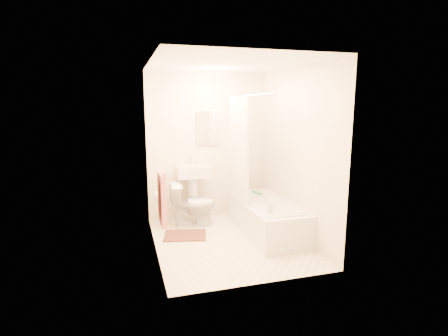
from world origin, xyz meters
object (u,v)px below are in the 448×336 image
object	(u,v)px
bath_mat	(185,235)
soap_bottle	(270,207)
sink	(193,191)
bathtub	(266,217)
toilet	(193,205)

from	to	relation	value
bath_mat	soap_bottle	distance (m)	1.34
sink	bathtub	distance (m)	1.30
bath_mat	soap_bottle	world-z (taller)	soap_bottle
toilet	sink	bearing A→B (deg)	-10.24
bathtub	toilet	bearing A→B (deg)	149.09
sink	soap_bottle	world-z (taller)	sink
sink	bathtub	bearing A→B (deg)	-40.96
toilet	bathtub	distance (m)	1.16
toilet	bathtub	xyz separation A→B (m)	(0.99, -0.59, -0.11)
toilet	sink	xyz separation A→B (m)	(0.06, 0.26, 0.16)
bathtub	bath_mat	distance (m)	1.23
toilet	bathtub	size ratio (longest dim) A/B	0.42
sink	bath_mat	bearing A→B (deg)	-109.35
toilet	soap_bottle	distance (m)	1.38
soap_bottle	bathtub	bearing A→B (deg)	71.39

